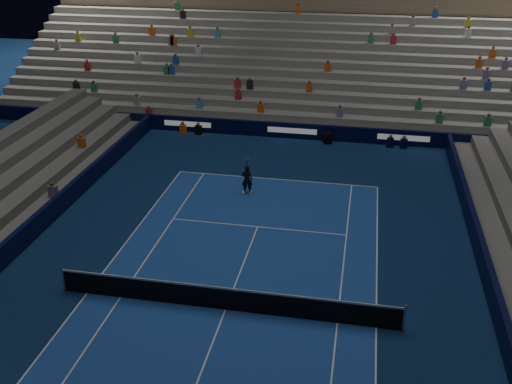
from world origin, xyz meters
The scene contains 8 objects.
ground centered at (0.00, 0.00, 0.00)m, with size 90.00×90.00×0.00m, color #0B2147.
court_surface centered at (0.00, 0.00, 0.01)m, with size 10.97×23.77×0.01m, color #1B4398.
sponsor_barrier_far centered at (0.00, 18.50, 0.50)m, with size 44.00×0.25×1.00m, color black.
sponsor_barrier_east centered at (9.70, 0.00, 0.50)m, with size 0.25×37.00×1.00m, color black.
grandstand_main centered at (0.00, 27.90, 3.38)m, with size 44.00×15.20×11.20m.
tennis_net centered at (0.00, 0.00, 0.50)m, with size 12.90×0.10×1.10m.
tennis_player centered at (-1.21, 9.85, 0.79)m, with size 0.57×0.38×1.57m, color black.
broadcast_camera centered at (2.30, 18.04, 0.33)m, with size 0.61×1.00×0.64m.
Camera 1 is at (4.42, -17.09, 13.30)m, focal length 41.10 mm.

